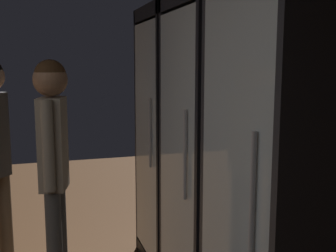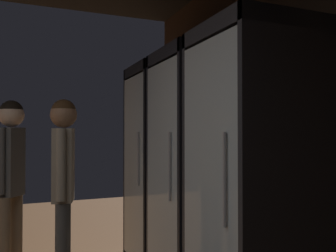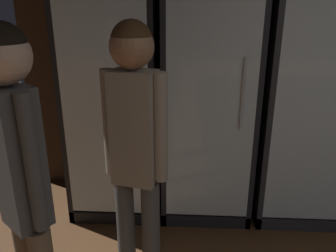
{
  "view_description": "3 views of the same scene",
  "coord_description": "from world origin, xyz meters",
  "px_view_note": "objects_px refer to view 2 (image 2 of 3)",
  "views": [
    {
      "loc": [
        0.98,
        1.55,
        1.61
      ],
      "look_at": [
        -1.7,
        2.37,
        1.19
      ],
      "focal_mm": 44.7,
      "sensor_mm": 36.0,
      "label": 1
    },
    {
      "loc": [
        1.25,
        1.3,
        1.37
      ],
      "look_at": [
        -1.21,
        2.31,
        1.41
      ],
      "focal_mm": 37.9,
      "sensor_mm": 36.0,
      "label": 2
    },
    {
      "loc": [
        -1.49,
        -0.01,
        1.7
      ],
      "look_at": [
        -1.65,
        2.6,
        0.76
      ],
      "focal_mm": 36.43,
      "sensor_mm": 36.0,
      "label": 3
    }
  ],
  "objects_px": {
    "shopper_near": "(63,173)",
    "shopper_far": "(11,169)",
    "cooler_far_left": "(169,168)",
    "cooler_left": "(205,178)",
    "cooler_center": "(262,192)"
  },
  "relations": [
    {
      "from": "cooler_center",
      "to": "shopper_near",
      "type": "height_order",
      "value": "cooler_center"
    },
    {
      "from": "cooler_left",
      "to": "shopper_far",
      "type": "bearing_deg",
      "value": -119.7
    },
    {
      "from": "shopper_near",
      "to": "shopper_far",
      "type": "bearing_deg",
      "value": -135.59
    },
    {
      "from": "cooler_left",
      "to": "cooler_center",
      "type": "distance_m",
      "value": 0.75
    },
    {
      "from": "cooler_far_left",
      "to": "cooler_center",
      "type": "xyz_separation_m",
      "value": [
        1.51,
        -0.0,
        -0.0
      ]
    },
    {
      "from": "cooler_far_left",
      "to": "shopper_far",
      "type": "xyz_separation_m",
      "value": [
        -0.09,
        -1.48,
        0.05
      ]
    },
    {
      "from": "cooler_far_left",
      "to": "cooler_center",
      "type": "bearing_deg",
      "value": -0.02
    },
    {
      "from": "shopper_far",
      "to": "cooler_left",
      "type": "bearing_deg",
      "value": 60.3
    },
    {
      "from": "cooler_center",
      "to": "shopper_near",
      "type": "distance_m",
      "value": 1.6
    },
    {
      "from": "shopper_near",
      "to": "cooler_left",
      "type": "bearing_deg",
      "value": 68.14
    },
    {
      "from": "shopper_near",
      "to": "cooler_far_left",
      "type": "bearing_deg",
      "value": 106.79
    },
    {
      "from": "cooler_center",
      "to": "shopper_far",
      "type": "height_order",
      "value": "cooler_center"
    },
    {
      "from": "shopper_near",
      "to": "shopper_far",
      "type": "relative_size",
      "value": 0.99
    },
    {
      "from": "cooler_center",
      "to": "cooler_left",
      "type": "bearing_deg",
      "value": 179.97
    },
    {
      "from": "cooler_left",
      "to": "shopper_near",
      "type": "distance_m",
      "value": 1.16
    }
  ]
}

